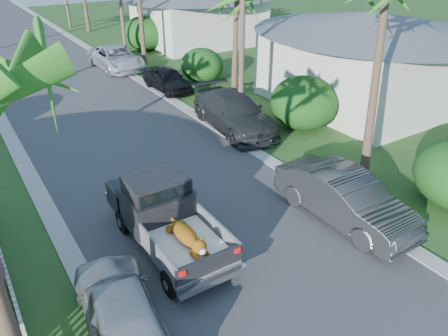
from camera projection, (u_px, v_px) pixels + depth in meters
road at (61, 81)px, 27.80m from camera, size 8.00×100.00×0.02m
curb_right at (125, 71)px, 29.84m from camera, size 0.60×100.00×0.06m
pickup_truck at (162, 212)px, 12.94m from camera, size 1.98×5.12×2.06m
parked_car_rn at (345, 198)px, 13.96m from camera, size 1.91×5.02×1.64m
parked_car_rm at (234, 112)px, 20.67m from camera, size 2.82×5.86×1.65m
parked_car_rf at (167, 79)px, 25.82m from camera, size 1.79×4.11×1.38m
parked_car_rd at (116, 58)px, 29.93m from camera, size 2.59×5.42×1.49m
parked_car_ln at (120, 310)px, 9.95m from camera, size 2.27×4.42×1.44m
shrub_r_b at (303, 103)px, 20.56m from camera, size 3.00×3.30×2.50m
shrub_r_c at (202, 65)px, 27.18m from camera, size 2.60×2.86×2.10m
shrub_r_d at (144, 33)px, 34.70m from camera, size 3.20×3.52×2.60m
picket_fence at (17, 309)px, 10.27m from camera, size 0.10×11.00×1.00m
house_right_near at (365, 62)px, 23.32m from camera, size 8.00×9.00×4.80m
house_right_far at (198, 17)px, 36.70m from camera, size 9.00×8.00×4.60m
utility_pole_b at (242, 28)px, 19.41m from camera, size 1.60×0.26×9.00m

